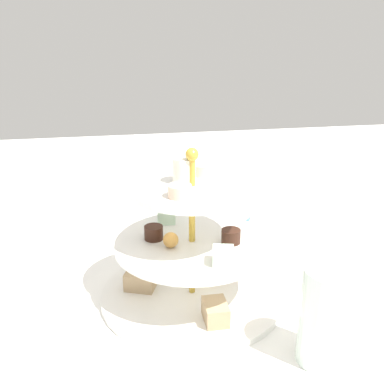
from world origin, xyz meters
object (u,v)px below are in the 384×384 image
object	(u,v)px
butter_knife_right	(331,264)
teacup_with_saucer	(236,227)
water_glass_tall_right	(325,316)
tiered_serving_stand	(192,255)
water_glass_short_left	(175,222)

from	to	relation	value
butter_knife_right	teacup_with_saucer	bearing A→B (deg)	34.27
teacup_with_saucer	butter_knife_right	size ratio (longest dim) A/B	0.53
water_glass_tall_right	butter_knife_right	xyz separation A→B (m)	(0.24, -0.13, -0.07)
tiered_serving_stand	teacup_with_saucer	xyz separation A→B (m)	(0.20, -0.13, -0.05)
teacup_with_saucer	tiered_serving_stand	bearing A→B (deg)	147.42
water_glass_short_left	tiered_serving_stand	bearing A→B (deg)	178.51
water_glass_tall_right	teacup_with_saucer	world-z (taller)	water_glass_tall_right
teacup_with_saucer	butter_knife_right	distance (m)	0.21
tiered_serving_stand	butter_knife_right	distance (m)	0.29
teacup_with_saucer	water_glass_tall_right	bearing A→B (deg)	-177.91
tiered_serving_stand	teacup_with_saucer	bearing A→B (deg)	-32.58
water_glass_tall_right	butter_knife_right	world-z (taller)	water_glass_tall_right
water_glass_tall_right	teacup_with_saucer	size ratio (longest dim) A/B	1.53
water_glass_short_left	water_glass_tall_right	bearing A→B (deg)	-161.40
tiered_serving_stand	water_glass_short_left	size ratio (longest dim) A/B	4.23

